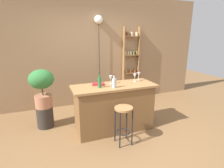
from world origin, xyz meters
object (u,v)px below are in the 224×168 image
cookbook (98,84)px  plant_stool (45,117)px  pendant_globe_light (99,21)px  wine_glass_center (111,78)px  bottle_soda_blue (114,83)px  wine_glass_right (139,74)px  potted_plant (42,85)px  wine_glass_left (135,76)px  bar_stool (124,117)px  bottle_spirits_clear (100,82)px  spice_shelf (131,64)px

cookbook → plant_stool: bearing=-178.9°
plant_stool → pendant_globe_light: (1.47, 0.95, 1.96)m
wine_glass_center → cookbook: size_ratio=0.78×
bottle_soda_blue → wine_glass_right: 0.78m
plant_stool → potted_plant: size_ratio=0.56×
bottle_soda_blue → wine_glass_right: (0.69, 0.35, 0.03)m
wine_glass_left → wine_glass_right: bearing=34.1°
potted_plant → pendant_globe_light: pendant_globe_light is taller
wine_glass_left → wine_glass_right: size_ratio=1.00×
wine_glass_right → bar_stool: bearing=-132.4°
cookbook → bar_stool: bearing=-43.5°
wine_glass_right → potted_plant: bearing=168.7°
bottle_soda_blue → pendant_globe_light: size_ratio=0.11×
plant_stool → potted_plant: 0.68m
bottle_spirits_clear → wine_glass_left: bearing=11.8°
wine_glass_right → cookbook: (-0.91, -0.09, -0.10)m
wine_glass_center → pendant_globe_light: 1.84m
wine_glass_center → wine_glass_right: (0.66, 0.09, 0.00)m
bottle_spirits_clear → cookbook: bottle_spirits_clear is taller
potted_plant → wine_glass_center: bearing=-20.8°
bottle_spirits_clear → cookbook: 0.20m
potted_plant → bottle_soda_blue: (1.23, -0.74, 0.11)m
plant_stool → wine_glass_center: bearing=-20.8°
bar_stool → bottle_spirits_clear: 0.76m
spice_shelf → wine_glass_left: 1.54m
spice_shelf → pendant_globe_light: size_ratio=0.89×
bottle_soda_blue → cookbook: bearing=129.5°
bottle_soda_blue → cookbook: 0.35m
potted_plant → wine_glass_left: 1.86m
potted_plant → wine_glass_center: (1.26, -0.48, 0.14)m
bottle_soda_blue → cookbook: bottle_soda_blue is taller
bar_stool → cookbook: size_ratio=3.24×
wine_glass_left → cookbook: size_ratio=0.78×
potted_plant → bottle_spirits_clear: bearing=-33.3°
bar_stool → plant_stool: bearing=138.3°
bottle_soda_blue → pendant_globe_light: pendant_globe_light is taller
plant_stool → pendant_globe_light: size_ratio=0.19×
bottle_soda_blue → wine_glass_left: bearing=25.0°
wine_glass_center → wine_glass_right: size_ratio=1.00×
wine_glass_center → spice_shelf: bearing=51.2°
potted_plant → bottle_soda_blue: potted_plant is taller
spice_shelf → bottle_spirits_clear: (-1.41, -1.58, -0.02)m
spice_shelf → wine_glass_right: spice_shelf is taller
bar_stool → wine_glass_left: 0.99m
plant_stool → potted_plant: (0.00, 0.00, 0.68)m
bar_stool → bottle_soda_blue: bottle_soda_blue is taller
potted_plant → wine_glass_left: bearing=-15.1°
bottle_spirits_clear → pendant_globe_light: (0.49, 1.60, 1.15)m
spice_shelf → bottle_spirits_clear: bearing=-131.8°
spice_shelf → potted_plant: spice_shelf is taller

